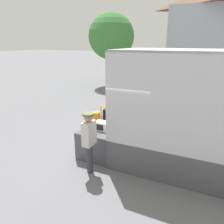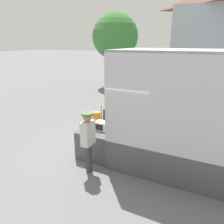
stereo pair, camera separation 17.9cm
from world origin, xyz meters
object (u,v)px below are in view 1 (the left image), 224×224
(worker_person, at_px, (89,137))
(orange_bucket, at_px, (96,118))
(microwave, at_px, (103,126))
(street_tree, at_px, (111,36))
(portable_generator, at_px, (113,114))

(worker_person, bearing_deg, orange_bucket, 112.15)
(microwave, relative_size, street_tree, 0.08)
(street_tree, bearing_deg, portable_generator, -64.43)
(microwave, height_order, portable_generator, portable_generator)
(portable_generator, height_order, worker_person, worker_person)
(orange_bucket, distance_m, worker_person, 1.66)
(worker_person, bearing_deg, street_tree, 112.63)
(worker_person, height_order, street_tree, street_tree)
(orange_bucket, relative_size, worker_person, 0.22)
(portable_generator, bearing_deg, street_tree, 115.57)
(portable_generator, xyz_separation_m, street_tree, (-4.95, 10.33, 2.96))
(microwave, height_order, worker_person, worker_person)
(worker_person, relative_size, street_tree, 0.30)
(microwave, xyz_separation_m, portable_generator, (-0.10, 1.01, 0.08))
(orange_bucket, xyz_separation_m, street_tree, (-4.54, 10.85, 2.98))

